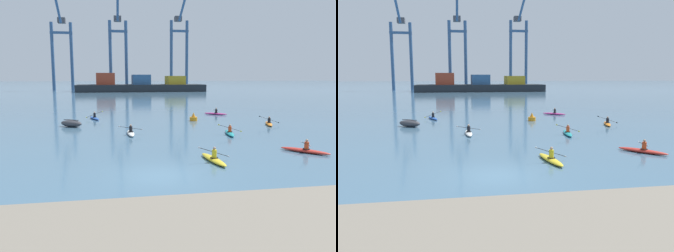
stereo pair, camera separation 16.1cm
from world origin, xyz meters
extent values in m
plane|color=#476B84|center=(0.00, 0.00, 0.00)|extent=(800.00, 800.00, 0.00)
cube|color=#1E2328|center=(8.17, 102.77, 1.23)|extent=(45.02, 11.84, 2.47)
cube|color=#993823|center=(-4.21, 102.77, 4.50)|extent=(6.30, 8.29, 4.06)
cube|color=#2D5684|center=(8.17, 102.77, 4.21)|extent=(6.30, 8.29, 3.48)
cube|color=#B29323|center=(20.55, 102.77, 3.99)|extent=(6.30, 8.29, 3.05)
cylinder|color=#335684|center=(-23.87, 116.42, 12.70)|extent=(1.20, 1.20, 25.40)
cylinder|color=#335684|center=(-16.91, 116.42, 12.70)|extent=(1.20, 1.20, 25.40)
cube|color=#335684|center=(-20.39, 116.42, 21.59)|extent=(8.15, 0.90, 0.90)
cylinder|color=#335684|center=(-20.39, 109.17, 29.90)|extent=(0.90, 14.97, 9.75)
cube|color=#47474C|center=(-20.39, 118.92, 26.40)|extent=(2.80, 2.80, 2.00)
cylinder|color=#335684|center=(-2.38, 113.53, 13.06)|extent=(1.20, 1.20, 26.12)
cylinder|color=#335684|center=(3.61, 113.53, 13.06)|extent=(1.20, 1.20, 26.12)
cube|color=#335684|center=(0.62, 113.53, 22.20)|extent=(7.18, 0.90, 0.90)
cube|color=#47474C|center=(0.62, 116.03, 27.12)|extent=(2.80, 2.80, 2.00)
cylinder|color=#335684|center=(21.98, 118.37, 13.79)|extent=(1.20, 1.20, 27.57)
cylinder|color=#335684|center=(28.40, 118.37, 13.79)|extent=(1.20, 1.20, 27.57)
cube|color=#335684|center=(25.19, 118.37, 23.44)|extent=(7.62, 0.90, 0.90)
cylinder|color=#335684|center=(25.19, 111.25, 31.64)|extent=(0.90, 14.67, 8.91)
cube|color=#47474C|center=(25.19, 120.87, 28.57)|extent=(2.80, 2.80, 2.00)
ellipsoid|color=#38383D|center=(-6.67, 18.92, 0.35)|extent=(2.77, 2.37, 0.70)
cube|color=#38383D|center=(-6.67, 18.92, 0.73)|extent=(1.65, 1.14, 0.06)
cylinder|color=orange|center=(7.18, 21.46, 0.23)|extent=(0.90, 0.90, 0.45)
cone|color=orange|center=(7.18, 21.46, 0.73)|extent=(0.49, 0.49, 0.55)
ellipsoid|color=orange|center=(14.47, 16.69, 0.13)|extent=(1.68, 3.41, 0.26)
torus|color=black|center=(14.44, 16.60, 0.27)|extent=(0.62, 0.62, 0.05)
cylinder|color=black|center=(14.44, 16.60, 0.51)|extent=(0.30, 0.30, 0.50)
sphere|color=tan|center=(14.44, 16.60, 0.86)|extent=(0.19, 0.19, 0.19)
cylinder|color=black|center=(14.46, 16.65, 0.61)|extent=(1.91, 0.69, 0.68)
ellipsoid|color=black|center=(13.51, 16.97, 0.93)|extent=(0.21, 0.10, 0.16)
ellipsoid|color=black|center=(15.40, 16.32, 0.29)|extent=(0.21, 0.10, 0.16)
ellipsoid|color=#2856B2|center=(-4.58, 24.96, 0.13)|extent=(1.63, 3.42, 0.26)
torus|color=black|center=(-4.55, 24.87, 0.27)|extent=(0.62, 0.62, 0.05)
cylinder|color=black|center=(-4.55, 24.87, 0.51)|extent=(0.30, 0.30, 0.50)
sphere|color=tan|center=(-4.55, 24.87, 0.86)|extent=(0.19, 0.19, 0.19)
cylinder|color=black|center=(-4.57, 24.92, 0.61)|extent=(1.92, 0.66, 0.68)
ellipsoid|color=yellow|center=(-5.52, 24.60, 0.29)|extent=(0.21, 0.10, 0.16)
ellipsoid|color=yellow|center=(-3.62, 25.23, 0.93)|extent=(0.21, 0.10, 0.16)
ellipsoid|color=yellow|center=(3.70, 2.40, 0.13)|extent=(1.01, 3.45, 0.26)
torus|color=black|center=(3.72, 2.30, 0.27)|extent=(0.55, 0.55, 0.05)
cylinder|color=gold|center=(3.72, 2.30, 0.51)|extent=(0.30, 0.30, 0.50)
sphere|color=tan|center=(3.72, 2.30, 0.86)|extent=(0.19, 0.19, 0.19)
cylinder|color=black|center=(3.71, 2.35, 0.61)|extent=(1.99, 0.28, 0.72)
ellipsoid|color=silver|center=(2.72, 2.23, 0.95)|extent=(0.21, 0.06, 0.16)
ellipsoid|color=silver|center=(4.69, 2.47, 0.27)|extent=(0.21, 0.06, 0.16)
ellipsoid|color=silver|center=(-0.79, 13.07, 0.13)|extent=(0.67, 3.41, 0.26)
torus|color=black|center=(-0.79, 12.97, 0.27)|extent=(0.50, 0.50, 0.05)
cylinder|color=black|center=(-0.79, 12.97, 0.51)|extent=(0.30, 0.30, 0.50)
sphere|color=tan|center=(-0.79, 12.97, 0.86)|extent=(0.19, 0.19, 0.19)
cylinder|color=black|center=(-0.79, 13.02, 0.61)|extent=(2.08, 0.08, 0.38)
ellipsoid|color=silver|center=(-1.83, 13.00, 0.78)|extent=(0.20, 0.04, 0.14)
ellipsoid|color=silver|center=(0.24, 13.04, 0.44)|extent=(0.20, 0.04, 0.14)
ellipsoid|color=teal|center=(8.10, 11.57, 0.13)|extent=(1.20, 3.45, 0.26)
torus|color=black|center=(8.08, 11.47, 0.27)|extent=(0.57, 0.57, 0.05)
cylinder|color=#DB471E|center=(8.08, 11.47, 0.51)|extent=(0.30, 0.30, 0.50)
sphere|color=tan|center=(8.08, 11.47, 0.86)|extent=(0.19, 0.19, 0.19)
cylinder|color=black|center=(8.09, 11.52, 0.61)|extent=(2.00, 0.40, 0.62)
ellipsoid|color=yellow|center=(7.10, 11.70, 0.90)|extent=(0.21, 0.08, 0.16)
ellipsoid|color=yellow|center=(9.08, 11.34, 0.32)|extent=(0.21, 0.08, 0.16)
ellipsoid|color=red|center=(10.71, 3.73, 0.13)|extent=(2.63, 3.00, 0.26)
torus|color=black|center=(10.78, 3.65, 0.27)|extent=(0.69, 0.69, 0.05)
cylinder|color=#DB471E|center=(10.78, 3.65, 0.51)|extent=(0.30, 0.30, 0.50)
sphere|color=tan|center=(10.78, 3.65, 0.86)|extent=(0.19, 0.19, 0.19)
cylinder|color=black|center=(10.74, 3.69, 0.61)|extent=(1.57, 1.32, 0.64)
ellipsoid|color=silver|center=(9.97, 3.05, 0.92)|extent=(0.18, 0.16, 0.16)
ellipsoid|color=silver|center=(11.52, 4.33, 0.30)|extent=(0.18, 0.16, 0.16)
ellipsoid|color=#C13384|center=(11.78, 27.27, 0.13)|extent=(2.99, 2.65, 0.26)
torus|color=black|center=(11.85, 27.20, 0.27)|extent=(0.69, 0.69, 0.05)
cylinder|color=black|center=(11.85, 27.20, 0.51)|extent=(0.30, 0.30, 0.50)
sphere|color=tan|center=(11.85, 27.20, 0.86)|extent=(0.19, 0.19, 0.19)
cylinder|color=black|center=(11.81, 27.23, 0.61)|extent=(1.37, 1.61, 0.35)
ellipsoid|color=silver|center=(11.14, 26.44, 0.77)|extent=(0.16, 0.17, 0.14)
ellipsoid|color=silver|center=(12.48, 28.03, 0.45)|extent=(0.16, 0.17, 0.14)
camera|label=1|loc=(-2.47, -16.96, 5.22)|focal=35.60mm
camera|label=2|loc=(-2.31, -16.98, 5.22)|focal=35.60mm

